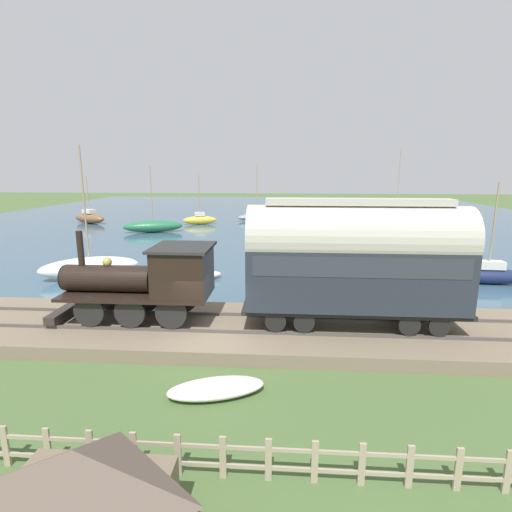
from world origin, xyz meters
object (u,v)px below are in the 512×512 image
(rowboat_off_pier, at_px, (202,275))
(rowboat_near_shore, at_px, (425,296))
(foreground_shed, at_px, (78,511))
(passenger_coach, at_px, (355,257))
(sailboat_navy, at_px, (488,275))
(rowboat_mid_harbor, at_px, (318,291))
(sailboat_green, at_px, (153,226))
(steam_locomotive, at_px, (153,277))
(rowboat_far_out, at_px, (325,263))
(sailboat_gray, at_px, (257,217))
(sailboat_white, at_px, (90,267))
(sailboat_blue, at_px, (396,211))
(sailboat_yellow, at_px, (200,219))
(beached_dinghy, at_px, (216,388))
(sailboat_brown, at_px, (90,218))

(rowboat_off_pier, distance_m, rowboat_near_shore, 12.24)
(foreground_shed, bearing_deg, passenger_coach, -31.08)
(sailboat_navy, relative_size, foreground_shed, 2.03)
(passenger_coach, distance_m, rowboat_mid_harbor, 6.39)
(rowboat_mid_harbor, relative_size, foreground_shed, 0.97)
(sailboat_green, height_order, foreground_shed, sailboat_green)
(steam_locomotive, height_order, rowboat_far_out, steam_locomotive)
(sailboat_gray, height_order, rowboat_mid_harbor, sailboat_gray)
(rowboat_far_out, bearing_deg, rowboat_mid_harbor, -152.34)
(sailboat_white, height_order, sailboat_blue, sailboat_blue)
(sailboat_gray, distance_m, rowboat_near_shore, 33.83)
(sailboat_yellow, bearing_deg, rowboat_far_out, -164.18)
(sailboat_blue, height_order, rowboat_off_pier, sailboat_blue)
(sailboat_blue, height_order, rowboat_near_shore, sailboat_blue)
(rowboat_off_pier, distance_m, foreground_shed, 17.64)
(passenger_coach, bearing_deg, rowboat_near_shore, -42.08)
(sailboat_blue, xyz_separation_m, beached_dinghy, (-48.81, 18.03, -0.36))
(sailboat_yellow, height_order, rowboat_off_pier, sailboat_yellow)
(sailboat_green, relative_size, sailboat_white, 0.87)
(sailboat_brown, relative_size, rowboat_far_out, 2.80)
(steam_locomotive, height_order, beached_dinghy, steam_locomotive)
(sailboat_navy, bearing_deg, rowboat_mid_harbor, 108.05)
(sailboat_gray, relative_size, sailboat_yellow, 1.15)
(rowboat_off_pier, bearing_deg, sailboat_navy, -114.49)
(rowboat_far_out, bearing_deg, beached_dinghy, -159.55)
(sailboat_blue, height_order, sailboat_navy, sailboat_blue)
(sailboat_brown, xyz_separation_m, rowboat_off_pier, (-24.42, -18.95, -0.44))
(sailboat_gray, relative_size, sailboat_blue, 0.74)
(rowboat_near_shore, bearing_deg, foreground_shed, 149.19)
(sailboat_white, relative_size, foreground_shed, 2.75)
(sailboat_green, relative_size, sailboat_brown, 1.19)
(sailboat_brown, bearing_deg, sailboat_navy, -97.89)
(passenger_coach, bearing_deg, sailboat_white, 60.87)
(passenger_coach, height_order, rowboat_off_pier, passenger_coach)
(rowboat_near_shore, relative_size, beached_dinghy, 0.71)
(rowboat_far_out, relative_size, foreground_shed, 0.72)
(sailboat_blue, bearing_deg, beached_dinghy, 144.57)
(steam_locomotive, xyz_separation_m, sailboat_green, (26.00, 8.70, -1.67))
(steam_locomotive, xyz_separation_m, sailboat_white, (7.93, 6.59, -1.65))
(steam_locomotive, distance_m, sailboat_yellow, 32.87)
(steam_locomotive, distance_m, rowboat_off_pier, 8.28)
(sailboat_green, distance_m, sailboat_blue, 35.17)
(sailboat_green, distance_m, rowboat_mid_harbor, 25.66)
(rowboat_off_pier, bearing_deg, sailboat_green, 0.59)
(steam_locomotive, bearing_deg, sailboat_white, 39.72)
(sailboat_brown, xyz_separation_m, sailboat_yellow, (-0.02, -13.64, -0.09))
(steam_locomotive, relative_size, sailboat_gray, 0.91)
(sailboat_white, height_order, sailboat_yellow, sailboat_white)
(sailboat_white, relative_size, rowboat_near_shore, 3.63)
(sailboat_yellow, bearing_deg, foreground_shed, 172.52)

